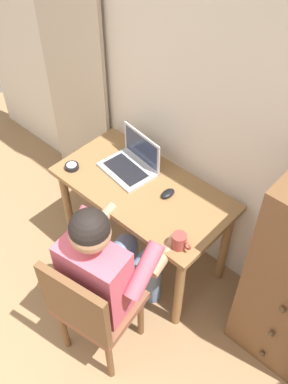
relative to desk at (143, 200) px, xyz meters
name	(u,v)px	position (x,y,z in m)	size (l,w,h in m)	color
wall_back	(218,105)	(0.23, 0.37, 0.64)	(4.80, 0.05, 2.50)	beige
curtain_panel	(72,59)	(-0.94, 0.30, 0.52)	(0.64, 0.03, 2.25)	#BCAD99
desk	(143,200)	(0.00, 0.00, 0.00)	(1.14, 0.59, 0.73)	olive
chair	(91,307)	(0.26, -0.71, -0.11)	(0.48, 0.46, 0.88)	brown
person_seated	(110,265)	(0.24, -0.52, 0.07)	(0.59, 0.63, 1.20)	#6B84AD
laptop	(132,162)	(-0.17, 0.08, 0.17)	(0.37, 0.29, 0.24)	#B7BABF
computer_mouse	(168,193)	(0.16, 0.05, 0.13)	(0.06, 0.10, 0.03)	black
desk_clock	(72,167)	(-0.46, -0.19, 0.13)	(0.09, 0.09, 0.03)	black
coffee_mug	(179,241)	(0.46, -0.21, 0.16)	(0.12, 0.08, 0.09)	#9E3D38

